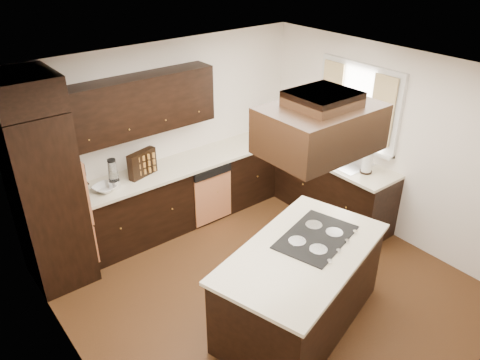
# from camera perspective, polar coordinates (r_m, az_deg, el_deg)

# --- Properties ---
(floor) EXTENTS (4.20, 4.20, 0.02)m
(floor) POSITION_cam_1_polar(r_m,az_deg,el_deg) (5.67, 3.04, -12.98)
(floor) COLOR brown
(floor) RESTS_ON ground
(ceiling) EXTENTS (4.20, 4.20, 0.02)m
(ceiling) POSITION_cam_1_polar(r_m,az_deg,el_deg) (4.43, 3.89, 12.28)
(ceiling) COLOR white
(ceiling) RESTS_ON ground
(wall_back) EXTENTS (4.20, 0.02, 2.50)m
(wall_back) POSITION_cam_1_polar(r_m,az_deg,el_deg) (6.48, -9.04, 5.52)
(wall_back) COLOR white
(wall_back) RESTS_ON ground
(wall_front) EXTENTS (4.20, 0.02, 2.50)m
(wall_front) POSITION_cam_1_polar(r_m,az_deg,el_deg) (3.93, 24.82, -14.09)
(wall_front) COLOR white
(wall_front) RESTS_ON ground
(wall_left) EXTENTS (0.02, 4.20, 2.50)m
(wall_left) POSITION_cam_1_polar(r_m,az_deg,el_deg) (4.08, -19.90, -11.16)
(wall_left) COLOR white
(wall_left) RESTS_ON ground
(wall_right) EXTENTS (0.02, 4.20, 2.50)m
(wall_right) POSITION_cam_1_polar(r_m,az_deg,el_deg) (6.39, 17.82, 4.10)
(wall_right) COLOR white
(wall_right) RESTS_ON ground
(oven_column) EXTENTS (0.65, 0.75, 2.12)m
(oven_column) POSITION_cam_1_polar(r_m,az_deg,el_deg) (5.65, -22.46, -2.22)
(oven_column) COLOR black
(oven_column) RESTS_ON floor
(wall_oven_face) EXTENTS (0.05, 0.62, 0.78)m
(wall_oven_face) POSITION_cam_1_polar(r_m,az_deg,el_deg) (5.70, -19.28, -0.63)
(wall_oven_face) COLOR #D48151
(wall_oven_face) RESTS_ON oven_column
(base_cabinets_back) EXTENTS (2.93, 0.60, 0.88)m
(base_cabinets_back) POSITION_cam_1_polar(r_m,az_deg,el_deg) (6.61, -6.90, -1.68)
(base_cabinets_back) COLOR black
(base_cabinets_back) RESTS_ON floor
(base_cabinets_right) EXTENTS (0.60, 2.40, 0.88)m
(base_cabinets_right) POSITION_cam_1_polar(r_m,az_deg,el_deg) (7.00, 9.45, -0.08)
(base_cabinets_right) COLOR black
(base_cabinets_right) RESTS_ON floor
(countertop_back) EXTENTS (2.93, 0.63, 0.04)m
(countertop_back) POSITION_cam_1_polar(r_m,az_deg,el_deg) (6.38, -7.07, 1.84)
(countertop_back) COLOR beige
(countertop_back) RESTS_ON base_cabinets_back
(countertop_right) EXTENTS (0.63, 2.40, 0.04)m
(countertop_right) POSITION_cam_1_polar(r_m,az_deg,el_deg) (6.78, 9.67, 3.30)
(countertop_right) COLOR beige
(countertop_right) RESTS_ON base_cabinets_right
(upper_cabinets) EXTENTS (2.00, 0.34, 0.72)m
(upper_cabinets) POSITION_cam_1_polar(r_m,az_deg,el_deg) (5.95, -12.18, 8.91)
(upper_cabinets) COLOR black
(upper_cabinets) RESTS_ON wall_back
(dishwasher_front) EXTENTS (0.60, 0.05, 0.72)m
(dishwasher_front) POSITION_cam_1_polar(r_m,az_deg,el_deg) (6.56, -3.34, -2.24)
(dishwasher_front) COLOR #D48151
(dishwasher_front) RESTS_ON floor
(window_frame) EXTENTS (0.06, 1.32, 1.12)m
(window_frame) POSITION_cam_1_polar(r_m,az_deg,el_deg) (6.50, 14.21, 8.87)
(window_frame) COLOR silver
(window_frame) RESTS_ON wall_right
(window_pane) EXTENTS (0.00, 1.20, 1.00)m
(window_pane) POSITION_cam_1_polar(r_m,az_deg,el_deg) (6.53, 14.37, 8.91)
(window_pane) COLOR white
(window_pane) RESTS_ON wall_right
(curtain_left) EXTENTS (0.02, 0.34, 0.90)m
(curtain_left) POSITION_cam_1_polar(r_m,az_deg,el_deg) (6.21, 16.93, 8.07)
(curtain_left) COLOR #F6EDBD
(curtain_left) RESTS_ON wall_right
(curtain_right) EXTENTS (0.02, 0.34, 0.90)m
(curtain_right) POSITION_cam_1_polar(r_m,az_deg,el_deg) (6.69, 11.12, 10.21)
(curtain_right) COLOR #F6EDBD
(curtain_right) RESTS_ON wall_right
(sink_rim) EXTENTS (0.52, 0.84, 0.01)m
(sink_rim) POSITION_cam_1_polar(r_m,az_deg,el_deg) (6.58, 11.99, 2.48)
(sink_rim) COLOR silver
(sink_rim) RESTS_ON countertop_right
(island) EXTENTS (2.05, 1.48, 0.88)m
(island) POSITION_cam_1_polar(r_m,az_deg,el_deg) (5.02, 7.31, -12.94)
(island) COLOR black
(island) RESTS_ON floor
(island_top) EXTENTS (2.13, 1.56, 0.04)m
(island_top) POSITION_cam_1_polar(r_m,az_deg,el_deg) (4.73, 7.65, -8.75)
(island_top) COLOR beige
(island_top) RESTS_ON island
(cooktop) EXTENTS (1.00, 0.80, 0.01)m
(cooktop) POSITION_cam_1_polar(r_m,az_deg,el_deg) (4.92, 9.25, -6.87)
(cooktop) COLOR black
(cooktop) RESTS_ON island_top
(range_hood) EXTENTS (1.05, 0.72, 0.42)m
(range_hood) POSITION_cam_1_polar(r_m,az_deg,el_deg) (4.24, 9.72, 6.18)
(range_hood) COLOR black
(range_hood) RESTS_ON ceiling
(hood_duct) EXTENTS (0.55, 0.50, 0.13)m
(hood_duct) POSITION_cam_1_polar(r_m,az_deg,el_deg) (4.15, 10.04, 9.70)
(hood_duct) COLOR black
(hood_duct) RESTS_ON ceiling
(blender_base) EXTENTS (0.15, 0.15, 0.10)m
(blender_base) POSITION_cam_1_polar(r_m,az_deg,el_deg) (5.92, -15.03, -0.46)
(blender_base) COLOR silver
(blender_base) RESTS_ON countertop_back
(blender_pitcher) EXTENTS (0.13, 0.13, 0.26)m
(blender_pitcher) POSITION_cam_1_polar(r_m,az_deg,el_deg) (5.84, -15.25, 1.08)
(blender_pitcher) COLOR silver
(blender_pitcher) RESTS_ON blender_base
(spice_rack) EXTENTS (0.42, 0.21, 0.34)m
(spice_rack) POSITION_cam_1_polar(r_m,az_deg,el_deg) (6.07, -11.83, 1.96)
(spice_rack) COLOR black
(spice_rack) RESTS_ON countertop_back
(mixing_bowl) EXTENTS (0.36, 0.36, 0.07)m
(mixing_bowl) POSITION_cam_1_polar(r_m,az_deg,el_deg) (5.89, -16.12, -0.96)
(mixing_bowl) COLOR silver
(mixing_bowl) RESTS_ON countertop_back
(soap_bottle) EXTENTS (0.09, 0.09, 0.17)m
(soap_bottle) POSITION_cam_1_polar(r_m,az_deg,el_deg) (6.89, 7.86, 4.79)
(soap_bottle) COLOR silver
(soap_bottle) RESTS_ON countertop_right
(paper_towel) EXTENTS (0.15, 0.15, 0.29)m
(paper_towel) POSITION_cam_1_polar(r_m,az_deg,el_deg) (6.25, 15.22, 2.08)
(paper_towel) COLOR silver
(paper_towel) RESTS_ON countertop_right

